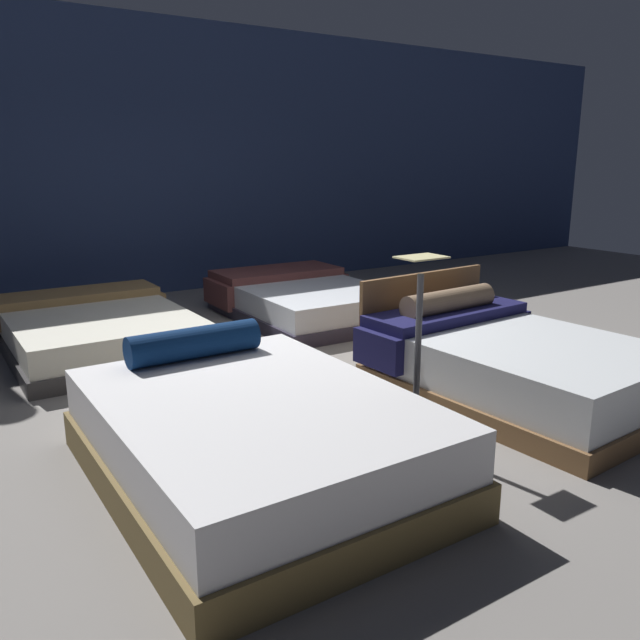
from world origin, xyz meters
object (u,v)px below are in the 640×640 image
bed_3 (303,299)px  bed_0 (253,437)px  price_sign (417,373)px  bed_2 (96,330)px  bed_1 (510,363)px

bed_3 → bed_0: bearing=-124.3°
bed_0 → price_sign: price_sign is taller
bed_0 → bed_2: bearing=91.6°
bed_3 → price_sign: price_sign is taller
bed_0 → bed_2: 3.05m
bed_3 → price_sign: 3.46m
bed_1 → price_sign: 1.21m
bed_1 → price_sign: bearing=-171.2°
bed_2 → bed_0: bearing=-88.3°
bed_1 → bed_0: bearing=179.2°
price_sign → bed_2: bearing=109.8°
bed_1 → bed_3: bed_1 is taller
bed_0 → price_sign: 1.10m
bed_1 → bed_3: (0.00, 3.00, -0.06)m
bed_1 → price_sign: price_sign is taller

